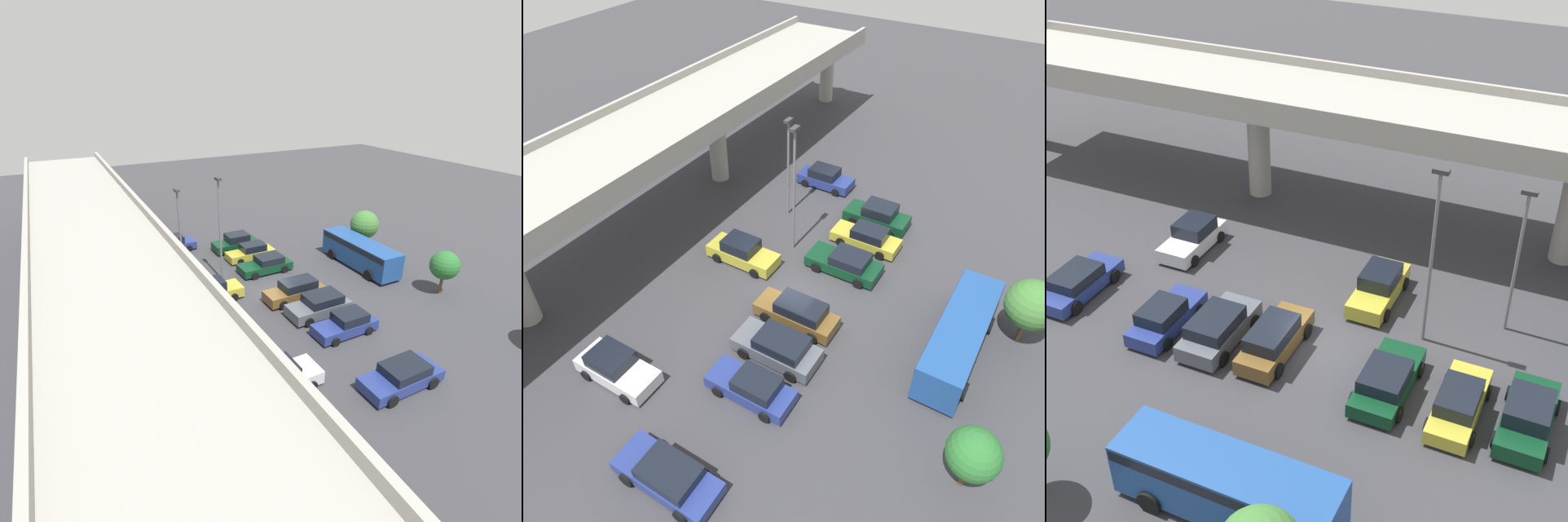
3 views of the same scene
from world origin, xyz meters
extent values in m
plane|color=#38383D|center=(0.00, 0.00, 0.00)|extent=(119.31, 119.31, 0.00)
cube|color=#9E9B93|center=(0.00, 12.50, 6.82)|extent=(55.68, 7.60, 0.90)
cube|color=#9E9B93|center=(0.00, 8.85, 7.54)|extent=(55.68, 0.30, 0.55)
cube|color=#9E9B93|center=(0.00, 16.15, 7.54)|extent=(55.68, 0.30, 0.55)
cylinder|color=#9E9B93|center=(-9.28, 12.50, 3.18)|extent=(1.38, 1.38, 6.37)
cube|color=navy|center=(-12.56, -0.97, 0.53)|extent=(1.91, 4.87, 0.66)
cube|color=black|center=(-12.56, -1.17, 1.14)|extent=(1.76, 2.54, 0.57)
cylinder|color=black|center=(-13.54, 0.54, 0.35)|extent=(0.22, 0.71, 0.71)
cylinder|color=black|center=(-11.58, 0.54, 0.35)|extent=(0.22, 0.71, 0.71)
cylinder|color=black|center=(-11.58, -2.48, 0.35)|extent=(0.22, 0.71, 0.71)
cube|color=silver|center=(-9.58, 4.96, 0.56)|extent=(1.88, 4.42, 0.78)
cube|color=black|center=(-9.58, 5.28, 1.31)|extent=(1.73, 2.07, 0.73)
cylinder|color=black|center=(-8.62, 3.59, 0.30)|extent=(0.22, 0.61, 0.61)
cylinder|color=black|center=(-10.54, 3.59, 0.30)|extent=(0.22, 0.61, 0.61)
cylinder|color=black|center=(-8.62, 6.32, 0.30)|extent=(0.22, 0.61, 0.61)
cylinder|color=black|center=(-10.54, 6.32, 0.30)|extent=(0.22, 0.61, 0.61)
cube|color=navy|center=(-6.94, -1.47, 0.52)|extent=(1.76, 4.50, 0.70)
cube|color=black|center=(-6.94, -1.87, 1.18)|extent=(1.62, 2.18, 0.64)
cylinder|color=black|center=(-7.84, -0.08, 0.30)|extent=(0.22, 0.61, 0.61)
cylinder|color=black|center=(-6.03, -0.08, 0.30)|extent=(0.22, 0.61, 0.61)
cylinder|color=black|center=(-7.84, -2.87, 0.30)|extent=(0.22, 0.61, 0.61)
cylinder|color=black|center=(-6.03, -2.87, 0.30)|extent=(0.22, 0.61, 0.61)
cube|color=#515660|center=(-4.17, -1.27, 0.58)|extent=(1.99, 4.71, 0.78)
cube|color=black|center=(-4.17, -1.60, 1.29)|extent=(1.83, 2.68, 0.63)
cylinder|color=black|center=(-5.19, 0.19, 0.35)|extent=(0.22, 0.70, 0.70)
cylinder|color=black|center=(-3.15, 0.19, 0.35)|extent=(0.22, 0.70, 0.70)
cylinder|color=black|center=(-5.19, -2.73, 0.35)|extent=(0.22, 0.70, 0.70)
cylinder|color=black|center=(-3.15, -2.73, 0.35)|extent=(0.22, 0.70, 0.70)
cube|color=brown|center=(-1.46, -0.91, 0.58)|extent=(1.75, 4.84, 0.77)
cube|color=black|center=(-1.46, -1.21, 1.29)|extent=(1.61, 2.77, 0.67)
cylinder|color=black|center=(-2.35, 0.59, 0.35)|extent=(0.22, 0.71, 0.71)
cylinder|color=black|center=(-0.56, 0.59, 0.35)|extent=(0.22, 0.71, 0.71)
cylinder|color=black|center=(-2.35, -2.41, 0.35)|extent=(0.22, 0.71, 0.71)
cylinder|color=black|center=(-0.56, -2.41, 0.35)|extent=(0.22, 0.71, 0.71)
cube|color=gold|center=(1.46, 4.79, 0.57)|extent=(1.81, 4.74, 0.78)
cube|color=black|center=(1.46, 4.94, 1.34)|extent=(1.67, 2.17, 0.75)
cylinder|color=black|center=(2.39, 3.32, 0.32)|extent=(0.22, 0.64, 0.64)
cylinder|color=black|center=(0.53, 3.32, 0.32)|extent=(0.22, 0.64, 0.64)
cylinder|color=black|center=(2.39, 6.26, 0.32)|extent=(0.22, 0.64, 0.64)
cylinder|color=black|center=(0.53, 6.26, 0.32)|extent=(0.22, 0.64, 0.64)
cube|color=#0C381E|center=(4.05, -1.25, 0.52)|extent=(1.97, 4.75, 0.67)
cube|color=black|center=(4.05, -1.67, 1.16)|extent=(1.82, 2.29, 0.61)
cylinder|color=black|center=(3.04, 0.23, 0.34)|extent=(0.22, 0.67, 0.67)
cylinder|color=black|center=(5.06, 0.23, 0.34)|extent=(0.22, 0.67, 0.67)
cylinder|color=black|center=(3.04, -2.72, 0.34)|extent=(0.22, 0.67, 0.67)
cylinder|color=black|center=(5.06, -2.72, 0.34)|extent=(0.22, 0.67, 0.67)
cube|color=gold|center=(7.18, -1.36, 0.51)|extent=(1.73, 4.63, 0.66)
cube|color=black|center=(7.18, -1.63, 1.17)|extent=(1.59, 2.27, 0.66)
cylinder|color=black|center=(6.29, 0.08, 0.31)|extent=(0.22, 0.63, 0.63)
cylinder|color=black|center=(8.07, 0.08, 0.31)|extent=(0.22, 0.63, 0.63)
cylinder|color=black|center=(6.29, -2.79, 0.31)|extent=(0.22, 0.63, 0.63)
cylinder|color=black|center=(8.07, -2.79, 0.31)|extent=(0.22, 0.63, 0.63)
cube|color=#0C381E|center=(9.87, -1.01, 0.56)|extent=(1.92, 4.53, 0.75)
cube|color=black|center=(9.87, -1.20, 1.30)|extent=(1.76, 2.19, 0.74)
cylinder|color=black|center=(8.89, 0.39, 0.33)|extent=(0.22, 0.65, 0.65)
cylinder|color=black|center=(10.85, 0.39, 0.33)|extent=(0.22, 0.65, 0.65)
cylinder|color=black|center=(8.89, -2.42, 0.33)|extent=(0.22, 0.65, 0.65)
cylinder|color=black|center=(10.85, -2.42, 0.33)|extent=(0.22, 0.65, 0.65)
cube|color=#1E478C|center=(1.01, -9.45, 1.38)|extent=(8.34, 2.27, 2.23)
cube|color=black|center=(1.01, -9.45, 2.17)|extent=(8.18, 2.32, 0.49)
cylinder|color=black|center=(3.59, -8.30, 0.47)|extent=(0.95, 0.29, 0.95)
cylinder|color=black|center=(-1.58, -8.30, 0.47)|extent=(0.95, 0.29, 0.95)
cylinder|color=black|center=(-1.58, -10.61, 0.47)|extent=(0.95, 0.29, 0.95)
cylinder|color=slate|center=(4.42, 2.73, 4.31)|extent=(0.16, 0.16, 8.62)
cube|color=#333338|center=(4.42, 2.73, 8.72)|extent=(0.70, 0.35, 0.20)
cylinder|color=slate|center=(7.74, 5.13, 3.62)|extent=(0.16, 0.16, 7.23)
cube|color=#333338|center=(7.74, 5.13, 7.33)|extent=(0.70, 0.35, 0.20)
camera|label=1|loc=(-24.85, 14.33, 15.91)|focal=28.00mm
camera|label=2|loc=(-19.11, -10.80, 21.68)|focal=35.00mm
camera|label=3|loc=(10.51, -23.56, 21.75)|focal=50.00mm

